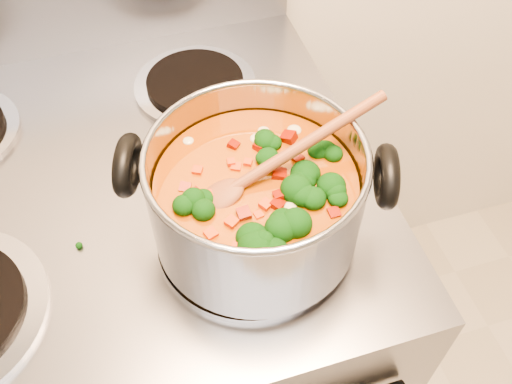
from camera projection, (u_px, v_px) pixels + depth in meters
electric_range at (143, 330)px, 1.12m from camera, size 0.76×0.68×1.08m
stockpot at (256, 197)px, 0.65m from camera, size 0.31×0.25×0.15m
wooden_spoon at (262, 170)px, 0.62m from camera, size 0.24×0.07×0.08m
cooktop_crumbs at (266, 326)px, 0.63m from camera, size 0.36×0.28×0.01m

